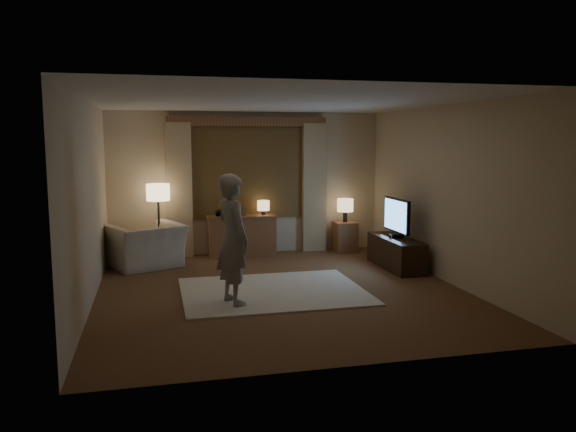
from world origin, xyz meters
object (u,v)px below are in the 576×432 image
object	(u,v)px
side_table	(345,237)
person	(233,239)
armchair	(146,246)
sideboard	(242,237)
tv_stand	(396,253)

from	to	relation	value
side_table	person	bearing A→B (deg)	-130.56
armchair	side_table	distance (m)	3.68
armchair	side_table	xyz separation A→B (m)	(3.64, 0.54, -0.08)
armchair	person	bearing A→B (deg)	89.14
sideboard	side_table	size ratio (longest dim) A/B	2.14
armchair	tv_stand	bearing A→B (deg)	140.79
tv_stand	person	size ratio (longest dim) A/B	0.84
sideboard	tv_stand	distance (m)	2.79
person	tv_stand	bearing A→B (deg)	-82.21
sideboard	person	distance (m)	3.10
side_table	tv_stand	distance (m)	1.56
person	side_table	bearing A→B (deg)	-59.28
sideboard	tv_stand	xyz separation A→B (m)	(2.31, -1.57, -0.10)
armchair	tv_stand	distance (m)	4.11
side_table	armchair	bearing A→B (deg)	-171.61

